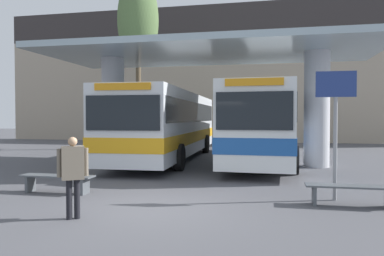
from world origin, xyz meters
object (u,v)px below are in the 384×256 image
waiting_bench_near_pillar (351,191)px  pedestrian_waiting (73,169)px  poplar_tree_behind_left (138,21)px  transit_bus_center_bay (265,122)px  waiting_bench_mid_platform (57,179)px  transit_bus_left_bay (169,123)px  info_sign_platform (336,109)px

waiting_bench_near_pillar → pedestrian_waiting: size_ratio=1.21×
poplar_tree_behind_left → waiting_bench_near_pillar: bearing=-53.9°
transit_bus_center_bay → waiting_bench_mid_platform: 9.80m
transit_bus_left_bay → poplar_tree_behind_left: poplar_tree_behind_left is taller
pedestrian_waiting → poplar_tree_behind_left: bearing=73.0°
info_sign_platform → poplar_tree_behind_left: bearing=126.6°
transit_bus_left_bay → transit_bus_center_bay: (4.42, -0.03, 0.04)m
waiting_bench_mid_platform → pedestrian_waiting: 2.80m
transit_bus_left_bay → waiting_bench_near_pillar: 10.54m
waiting_bench_mid_platform → pedestrian_waiting: pedestrian_waiting is taller
info_sign_platform → waiting_bench_mid_platform: bearing=-175.2°
transit_bus_left_bay → poplar_tree_behind_left: size_ratio=1.15×
transit_bus_left_bay → pedestrian_waiting: transit_bus_left_bay is taller
transit_bus_left_bay → transit_bus_center_bay: bearing=177.7°
info_sign_platform → waiting_bench_near_pillar: bearing=-67.9°
waiting_bench_near_pillar → waiting_bench_mid_platform: bearing=180.0°
waiting_bench_near_pillar → waiting_bench_mid_platform: size_ratio=0.98×
waiting_bench_near_pillar → pedestrian_waiting: pedestrian_waiting is taller
transit_bus_left_bay → waiting_bench_mid_platform: (-0.69, -8.27, -1.35)m
transit_bus_center_bay → poplar_tree_behind_left: bearing=-31.2°
waiting_bench_near_pillar → poplar_tree_behind_left: bearing=126.1°
waiting_bench_mid_platform → poplar_tree_behind_left: 15.56m
transit_bus_center_bay → waiting_bench_near_pillar: size_ratio=6.25×
transit_bus_center_bay → poplar_tree_behind_left: size_ratio=1.11×
transit_bus_center_bay → waiting_bench_near_pillar: (1.96, -8.24, -1.39)m
waiting_bench_near_pillar → waiting_bench_mid_platform: 7.08m
transit_bus_left_bay → waiting_bench_near_pillar: bearing=125.7°
waiting_bench_near_pillar → pedestrian_waiting: (-5.41, -2.16, 0.61)m
transit_bus_left_bay → info_sign_platform: bearing=126.7°
transit_bus_center_bay → pedestrian_waiting: 10.99m
waiting_bench_near_pillar → pedestrian_waiting: 5.85m
pedestrian_waiting → transit_bus_center_bay: bearing=39.1°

